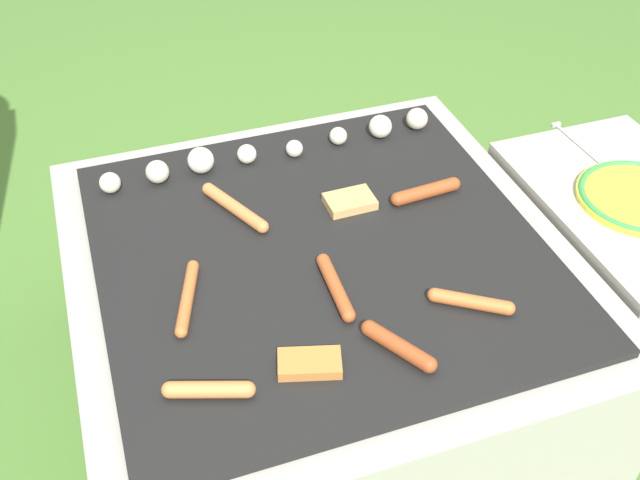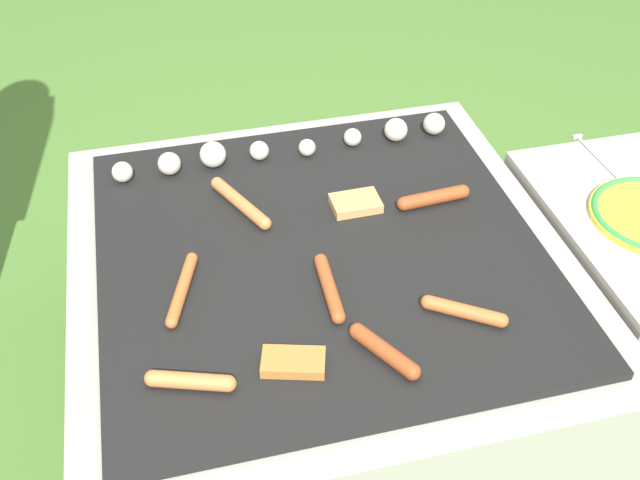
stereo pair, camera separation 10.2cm
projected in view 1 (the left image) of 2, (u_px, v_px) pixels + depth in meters
ground_plane at (320, 387)px, 1.79m from camera, size 14.00×14.00×0.00m
grill at (320, 324)px, 1.65m from camera, size 1.00×1.00×0.45m
side_ledge at (608, 271)px, 1.78m from camera, size 0.39×0.58×0.45m
sausage_mid_left at (335, 287)px, 1.40m from camera, size 0.03×0.18×0.03m
sausage_mid_right at (398, 346)px, 1.29m from camera, size 0.09×0.14×0.03m
sausage_front_center at (426, 192)px, 1.62m from camera, size 0.17×0.04×0.03m
sausage_front_right at (235, 207)px, 1.58m from camera, size 0.10×0.19×0.03m
sausage_back_left at (187, 297)px, 1.38m from camera, size 0.08×0.18×0.02m
sausage_back_center at (209, 390)px, 1.22m from camera, size 0.15×0.07×0.03m
sausage_back_right at (471, 302)px, 1.37m from camera, size 0.14×0.10×0.03m
bread_slice_center at (350, 201)px, 1.60m from camera, size 0.10×0.07×0.02m
bread_slice_right at (310, 363)px, 1.26m from camera, size 0.12×0.09×0.02m
mushroom_row at (273, 148)px, 1.73m from camera, size 0.79×0.07×0.06m
plate_colorful at (639, 197)px, 1.62m from camera, size 0.27×0.27×0.02m
fork_utensil at (577, 143)px, 1.78m from camera, size 0.02×0.21×0.01m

